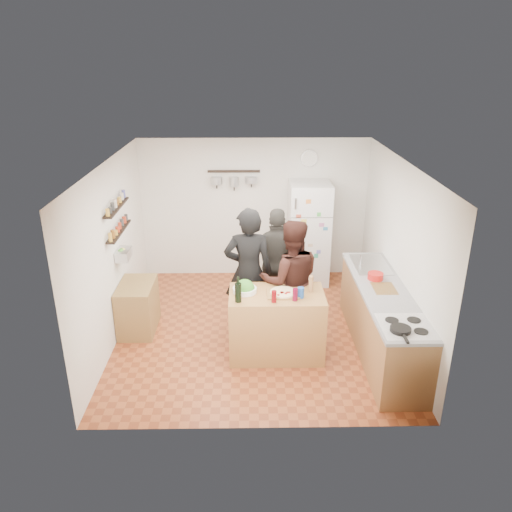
{
  "coord_description": "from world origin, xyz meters",
  "views": [
    {
      "loc": [
        -0.1,
        -6.47,
        3.82
      ],
      "look_at": [
        0.0,
        0.1,
        1.15
      ],
      "focal_mm": 35.0,
      "sensor_mm": 36.0,
      "label": 1
    }
  ],
  "objects_px": {
    "wine_bottle": "(238,293)",
    "wall_clock": "(309,159)",
    "skillet": "(400,329)",
    "pepper_mill": "(311,285)",
    "red_bowl": "(375,276)",
    "fridge": "(309,233)",
    "side_table": "(138,307)",
    "person_left": "(248,272)",
    "prep_island": "(276,324)",
    "salt_canister": "(301,293)",
    "salad_bowl": "(245,290)",
    "person_center": "(290,281)",
    "counter_run": "(382,321)",
    "person_back": "(278,263)"
  },
  "relations": [
    {
      "from": "salt_canister",
      "to": "person_left",
      "type": "bearing_deg",
      "value": 132.23
    },
    {
      "from": "salad_bowl",
      "to": "wine_bottle",
      "type": "bearing_deg",
      "value": -106.5
    },
    {
      "from": "wine_bottle",
      "to": "person_center",
      "type": "xyz_separation_m",
      "value": [
        0.71,
        0.65,
        -0.15
      ]
    },
    {
      "from": "person_back",
      "to": "pepper_mill",
      "type": "bearing_deg",
      "value": 113.27
    },
    {
      "from": "person_left",
      "to": "skillet",
      "type": "height_order",
      "value": "person_left"
    },
    {
      "from": "skillet",
      "to": "fridge",
      "type": "bearing_deg",
      "value": 100.94
    },
    {
      "from": "wine_bottle",
      "to": "red_bowl",
      "type": "relative_size",
      "value": 1.18
    },
    {
      "from": "person_back",
      "to": "fridge",
      "type": "distance_m",
      "value": 1.39
    },
    {
      "from": "person_left",
      "to": "side_table",
      "type": "height_order",
      "value": "person_left"
    },
    {
      "from": "person_center",
      "to": "person_back",
      "type": "bearing_deg",
      "value": -82.36
    },
    {
      "from": "salad_bowl",
      "to": "salt_canister",
      "type": "distance_m",
      "value": 0.74
    },
    {
      "from": "prep_island",
      "to": "person_left",
      "type": "height_order",
      "value": "person_left"
    },
    {
      "from": "salad_bowl",
      "to": "wine_bottle",
      "type": "height_order",
      "value": "wine_bottle"
    },
    {
      "from": "salad_bowl",
      "to": "pepper_mill",
      "type": "distance_m",
      "value": 0.87
    },
    {
      "from": "wine_bottle",
      "to": "side_table",
      "type": "bearing_deg",
      "value": 148.91
    },
    {
      "from": "pepper_mill",
      "to": "fridge",
      "type": "distance_m",
      "value": 2.33
    },
    {
      "from": "salad_bowl",
      "to": "person_left",
      "type": "relative_size",
      "value": 0.17
    },
    {
      "from": "counter_run",
      "to": "wall_clock",
      "type": "xyz_separation_m",
      "value": [
        -0.75,
        2.63,
        1.7
      ]
    },
    {
      "from": "pepper_mill",
      "to": "person_left",
      "type": "distance_m",
      "value": 1.0
    },
    {
      "from": "person_left",
      "to": "prep_island",
      "type": "bearing_deg",
      "value": 119.68
    },
    {
      "from": "person_left",
      "to": "red_bowl",
      "type": "xyz_separation_m",
      "value": [
        1.76,
        -0.21,
        0.02
      ]
    },
    {
      "from": "wine_bottle",
      "to": "red_bowl",
      "type": "height_order",
      "value": "wine_bottle"
    },
    {
      "from": "wine_bottle",
      "to": "salt_canister",
      "type": "xyz_separation_m",
      "value": [
        0.8,
        0.1,
        -0.06
      ]
    },
    {
      "from": "counter_run",
      "to": "side_table",
      "type": "distance_m",
      "value": 3.5
    },
    {
      "from": "prep_island",
      "to": "side_table",
      "type": "relative_size",
      "value": 1.56
    },
    {
      "from": "prep_island",
      "to": "counter_run",
      "type": "height_order",
      "value": "prep_island"
    },
    {
      "from": "fridge",
      "to": "wall_clock",
      "type": "bearing_deg",
      "value": 90.0
    },
    {
      "from": "red_bowl",
      "to": "fridge",
      "type": "xyz_separation_m",
      "value": [
        -0.7,
        1.96,
        -0.06
      ]
    },
    {
      "from": "prep_island",
      "to": "fridge",
      "type": "distance_m",
      "value": 2.51
    },
    {
      "from": "person_back",
      "to": "red_bowl",
      "type": "bearing_deg",
      "value": 155.45
    },
    {
      "from": "prep_island",
      "to": "salad_bowl",
      "type": "height_order",
      "value": "salad_bowl"
    },
    {
      "from": "salt_canister",
      "to": "person_left",
      "type": "distance_m",
      "value": 1.0
    },
    {
      "from": "skillet",
      "to": "pepper_mill",
      "type": "bearing_deg",
      "value": 130.46
    },
    {
      "from": "salt_canister",
      "to": "wall_clock",
      "type": "bearing_deg",
      "value": 82.14
    },
    {
      "from": "skillet",
      "to": "side_table",
      "type": "relative_size",
      "value": 0.3
    },
    {
      "from": "wall_clock",
      "to": "side_table",
      "type": "height_order",
      "value": "wall_clock"
    },
    {
      "from": "red_bowl",
      "to": "fridge",
      "type": "relative_size",
      "value": 0.12
    },
    {
      "from": "wine_bottle",
      "to": "wall_clock",
      "type": "distance_m",
      "value": 3.34
    },
    {
      "from": "counter_run",
      "to": "person_back",
      "type": "bearing_deg",
      "value": 142.24
    },
    {
      "from": "fridge",
      "to": "prep_island",
      "type": "bearing_deg",
      "value": -106.22
    },
    {
      "from": "pepper_mill",
      "to": "wine_bottle",
      "type": "bearing_deg",
      "value": -164.13
    },
    {
      "from": "prep_island",
      "to": "person_back",
      "type": "distance_m",
      "value": 1.2
    },
    {
      "from": "prep_island",
      "to": "wall_clock",
      "type": "relative_size",
      "value": 4.17
    },
    {
      "from": "wall_clock",
      "to": "side_table",
      "type": "relative_size",
      "value": 0.37
    },
    {
      "from": "person_left",
      "to": "person_back",
      "type": "bearing_deg",
      "value": -132.47
    },
    {
      "from": "person_center",
      "to": "wall_clock",
      "type": "height_order",
      "value": "wall_clock"
    },
    {
      "from": "salad_bowl",
      "to": "side_table",
      "type": "xyz_separation_m",
      "value": [
        -1.58,
        0.64,
        -0.58
      ]
    },
    {
      "from": "wine_bottle",
      "to": "person_back",
      "type": "bearing_deg",
      "value": 66.83
    },
    {
      "from": "prep_island",
      "to": "person_left",
      "type": "bearing_deg",
      "value": 120.89
    },
    {
      "from": "salt_canister",
      "to": "side_table",
      "type": "height_order",
      "value": "salt_canister"
    }
  ]
}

